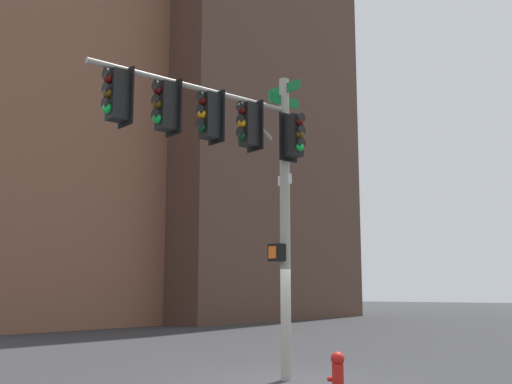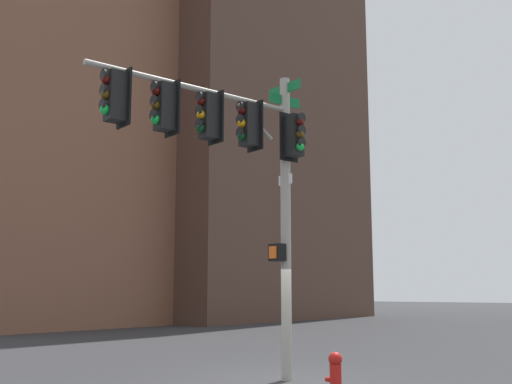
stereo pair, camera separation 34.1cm
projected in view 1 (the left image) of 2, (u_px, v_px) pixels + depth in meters
name	position (u px, v px, depth m)	size (l,w,h in m)	color
ground_plane	(285.00, 380.00, 14.19)	(200.00, 200.00, 0.00)	#2D2D30
signal_pole_assembly	(236.00, 152.00, 13.86)	(1.80, 5.49, 7.11)	#9E998C
fire_hydrant	(338.00, 374.00, 11.63)	(0.34, 0.26, 0.87)	red
building_brick_nearside	(35.00, 72.00, 44.67)	(23.15, 20.85, 35.19)	brown
building_brick_midblock	(181.00, 40.00, 53.25)	(22.89, 19.86, 46.56)	#4C3328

